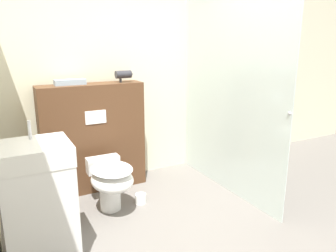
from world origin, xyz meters
TOP-DOWN VIEW (x-y plane):
  - wall_back at (0.00, 1.84)m, footprint 8.00×0.06m
  - partition_panel at (-0.46, 1.63)m, footprint 1.11×0.29m
  - shower_glass at (0.84, 0.94)m, footprint 0.04×1.74m
  - toilet at (-0.47, 1.03)m, footprint 0.39×0.59m
  - sink_vanity at (-1.17, 0.53)m, footprint 0.49×0.46m
  - hair_drier at (-0.09, 1.60)m, footprint 0.20×0.09m
  - folded_towel at (-0.67, 1.64)m, footprint 0.31×0.12m
  - spare_toilet_roll at (-0.16, 1.04)m, footprint 0.11×0.11m

SIDE VIEW (x-z plane):
  - spare_toilet_roll at x=-0.16m, z-range 0.00..0.10m
  - toilet at x=-0.47m, z-range 0.08..0.56m
  - sink_vanity at x=-1.17m, z-range -0.07..1.01m
  - partition_panel at x=-0.46m, z-range 0.00..1.19m
  - shower_glass at x=0.84m, z-range 0.00..2.14m
  - folded_towel at x=-0.67m, z-range 1.19..1.24m
  - wall_back at x=0.00m, z-range 0.00..2.50m
  - hair_drier at x=-0.09m, z-range 1.21..1.34m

